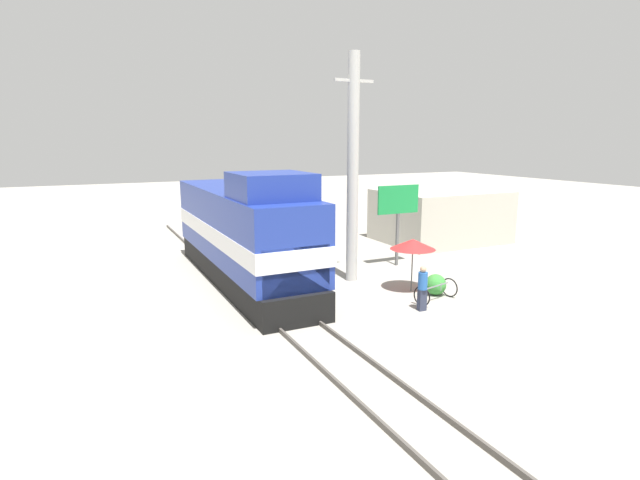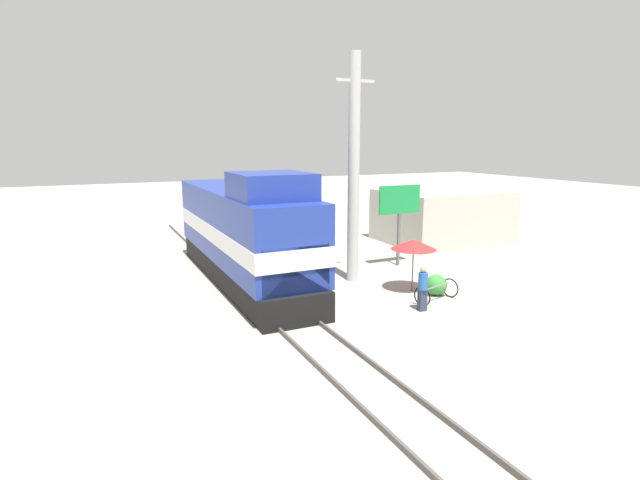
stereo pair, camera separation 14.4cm
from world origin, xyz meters
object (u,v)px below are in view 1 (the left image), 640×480
object	(u,v)px
person_bystander	(423,287)
vendor_umbrella	(413,244)
bicycle	(436,291)
utility_pole	(353,170)
locomotive	(244,234)
billboard_sign	(398,205)

from	to	relation	value
person_bystander	vendor_umbrella	bearing A→B (deg)	62.72
vendor_umbrella	bicycle	distance (m)	2.20
person_bystander	bicycle	world-z (taller)	person_bystander
utility_pole	vendor_umbrella	distance (m)	4.06
locomotive	bicycle	xyz separation A→B (m)	(5.81, -5.58, -1.75)
billboard_sign	person_bystander	distance (m)	6.98
locomotive	utility_pole	distance (m)	5.37
billboard_sign	person_bystander	xyz separation A→B (m)	(-2.98, -5.96, -2.10)
vendor_umbrella	billboard_sign	bearing A→B (deg)	63.81
person_bystander	billboard_sign	bearing A→B (deg)	63.41
vendor_umbrella	billboard_sign	distance (m)	4.35
locomotive	utility_pole	world-z (taller)	utility_pole
vendor_umbrella	person_bystander	xyz separation A→B (m)	(-1.12, -2.17, -1.04)
locomotive	bicycle	world-z (taller)	locomotive
utility_pole	billboard_sign	distance (m)	4.01
bicycle	locomotive	bearing A→B (deg)	31.77
billboard_sign	vendor_umbrella	bearing A→B (deg)	-116.19
person_bystander	bicycle	bearing A→B (deg)	28.62
utility_pole	person_bystander	size ratio (longest dim) A/B	5.76
locomotive	billboard_sign	world-z (taller)	locomotive
bicycle	utility_pole	bearing A→B (deg)	5.53
billboard_sign	bicycle	size ratio (longest dim) A/B	2.07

